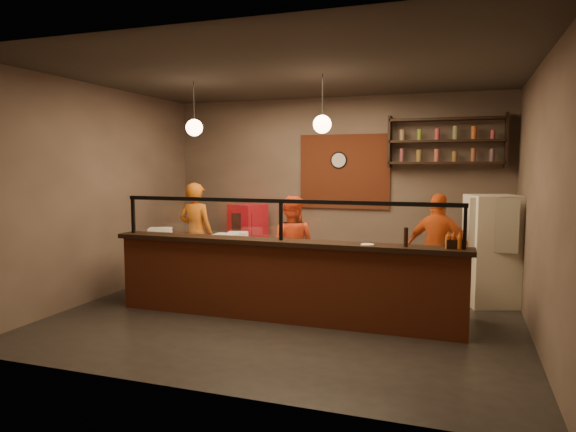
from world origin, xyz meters
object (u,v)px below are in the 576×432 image
at_px(wall_clock, 339,160).
at_px(cook_mid, 291,246).
at_px(cook_right, 438,249).
at_px(fridge, 492,250).
at_px(red_cooler, 248,240).
at_px(condiment_caddy, 454,244).
at_px(pizza_dough, 368,251).
at_px(pepper_mill, 406,237).
at_px(cook_left, 196,234).

height_order(wall_clock, cook_mid, wall_clock).
height_order(cook_right, fridge, cook_right).
relative_size(red_cooler, condiment_caddy, 6.95).
relative_size(wall_clock, cook_right, 0.19).
bearing_deg(wall_clock, fridge, -22.67).
bearing_deg(condiment_caddy, red_cooler, 146.39).
bearing_deg(fridge, wall_clock, 138.17).
xyz_separation_m(pizza_dough, pepper_mill, (0.52, -0.44, 0.27)).
bearing_deg(pizza_dough, cook_mid, 147.79).
height_order(condiment_caddy, pepper_mill, pepper_mill).
bearing_deg(pepper_mill, cook_left, 157.30).
xyz_separation_m(red_cooler, condiment_caddy, (3.62, -2.41, 0.46)).
distance_m(cook_mid, pizza_dough, 1.57).
distance_m(fridge, red_cooler, 4.19).
bearing_deg(pizza_dough, cook_left, 160.93).
relative_size(wall_clock, pepper_mill, 1.32).
distance_m(fridge, condiment_caddy, 1.77).
distance_m(wall_clock, fridge, 3.01).
bearing_deg(wall_clock, pepper_mill, -62.25).
distance_m(cook_mid, fridge, 2.92).
xyz_separation_m(cook_mid, fridge, (2.88, 0.47, 0.02)).
xyz_separation_m(cook_left, cook_mid, (1.77, -0.24, -0.09)).
distance_m(wall_clock, condiment_caddy, 3.52).
height_order(fridge, pepper_mill, fridge).
bearing_deg(pizza_dough, wall_clock, 112.00).
height_order(cook_left, cook_mid, cook_left).
distance_m(fridge, pepper_mill, 2.06).
relative_size(cook_right, red_cooler, 1.23).
bearing_deg(cook_right, pepper_mill, 91.69).
relative_size(condiment_caddy, pepper_mill, 0.82).
bearing_deg(pepper_mill, cook_right, 78.96).
bearing_deg(cook_mid, cook_left, -10.70).
distance_m(cook_mid, cook_right, 2.17).
bearing_deg(pizza_dough, condiment_caddy, -19.44).
height_order(cook_right, pizza_dough, cook_right).
distance_m(cook_left, cook_right, 3.92).
height_order(red_cooler, pizza_dough, red_cooler).
bearing_deg(pepper_mill, cook_mid, 145.31).
height_order(cook_mid, pizza_dough, cook_mid).
bearing_deg(fridge, pepper_mill, -139.82).
height_order(pizza_dough, pepper_mill, pepper_mill).
bearing_deg(condiment_caddy, pepper_mill, -172.51).
bearing_deg(cook_right, condiment_caddy, 111.45).
bearing_deg(cook_right, cook_mid, 20.33).
distance_m(red_cooler, pepper_mill, 3.99).
bearing_deg(condiment_caddy, pizza_dough, 160.56).
relative_size(cook_mid, red_cooler, 1.18).
bearing_deg(cook_left, condiment_caddy, 165.72).
xyz_separation_m(cook_right, condiment_caddy, (0.23, -1.49, 0.31)).
bearing_deg(cook_right, pizza_dough, 66.45).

